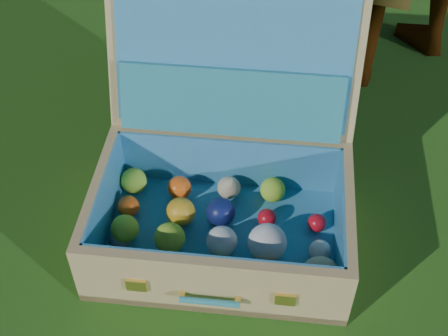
# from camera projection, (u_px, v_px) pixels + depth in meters

# --- Properties ---
(ground) EXTENTS (60.00, 60.00, 0.00)m
(ground) POSITION_uv_depth(u_px,v_px,m) (284.00, 211.00, 1.77)
(ground) COLOR #215114
(ground) RESTS_ON ground
(stray_ball) EXTENTS (0.06, 0.06, 0.06)m
(stray_ball) POSITION_uv_depth(u_px,v_px,m) (121.00, 239.00, 1.66)
(stray_ball) COLOR teal
(stray_ball) RESTS_ON ground
(suitcase) EXTENTS (0.68, 0.65, 0.62)m
(suitcase) POSITION_uv_depth(u_px,v_px,m) (225.00, 172.00, 1.63)
(suitcase) COLOR tan
(suitcase) RESTS_ON ground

